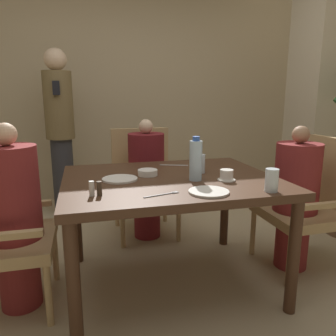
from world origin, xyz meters
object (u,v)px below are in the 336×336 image
object	(u,v)px
plate_main_left	(120,179)
diner_in_far_chair	(147,178)
diner_in_left_chair	(14,216)
standing_host	(60,128)
bowl_small	(148,173)
plate_main_right	(209,192)
teacup_with_saucer	(227,175)
glass_tall_near	(200,164)
chair_right_side	(313,200)
glass_tall_mid	(272,180)
chair_far_side	(144,178)
diner_in_right_chair	(295,197)
water_bottle	(196,160)

from	to	relation	value
plate_main_left	diner_in_far_chair	bearing A→B (deg)	68.15
diner_in_left_chair	standing_host	xyz separation A→B (m)	(0.19, 1.70, 0.37)
bowl_small	plate_main_left	bearing A→B (deg)	-159.38
plate_main_right	teacup_with_saucer	world-z (taller)	teacup_with_saucer
standing_host	bowl_small	xyz separation A→B (m)	(0.64, -1.62, -0.17)
diner_in_far_chair	plate_main_left	xyz separation A→B (m)	(-0.32, -0.81, 0.21)
glass_tall_near	plate_main_right	bearing A→B (deg)	-104.06
diner_in_far_chair	standing_host	xyz separation A→B (m)	(-0.77, 0.88, 0.39)
teacup_with_saucer	glass_tall_near	world-z (taller)	glass_tall_near
plate_main_right	diner_in_left_chair	bearing A→B (deg)	159.83
chair_right_side	glass_tall_mid	bearing A→B (deg)	-145.14
chair_far_side	glass_tall_near	size ratio (longest dim) A/B	7.61
diner_in_left_chair	plate_main_right	xyz separation A→B (m)	(1.07, -0.39, 0.18)
diner_in_left_chair	glass_tall_near	distance (m)	1.21
diner_in_right_chair	standing_host	distance (m)	2.46
diner_in_left_chair	glass_tall_mid	xyz separation A→B (m)	(1.41, -0.46, 0.24)
standing_host	plate_main_right	size ratio (longest dim) A/B	7.94
chair_far_side	plate_main_left	size ratio (longest dim) A/B	4.39
chair_right_side	plate_main_left	xyz separation A→B (m)	(-1.43, 0.01, 0.25)
plate_main_left	bowl_small	size ratio (longest dim) A/B	1.71
chair_right_side	teacup_with_saucer	bearing A→B (deg)	-167.98
standing_host	chair_far_side	bearing A→B (deg)	-43.53
chair_far_side	water_bottle	world-z (taller)	water_bottle
water_bottle	diner_in_right_chair	bearing A→B (deg)	7.80
diner_in_far_chair	teacup_with_saucer	bearing A→B (deg)	-72.09
diner_in_left_chair	bowl_small	size ratio (longest dim) A/B	8.70
diner_in_far_chair	water_bottle	bearing A→B (deg)	-81.82
diner_in_far_chair	teacup_with_saucer	distance (m)	1.07
diner_in_far_chair	plate_main_right	size ratio (longest dim) A/B	4.87
diner_in_left_chair	glass_tall_mid	distance (m)	1.50
diner_in_far_chair	water_bottle	size ratio (longest dim) A/B	3.92
standing_host	plate_main_left	world-z (taller)	standing_host
standing_host	plate_main_right	bearing A→B (deg)	-67.21
chair_right_side	bowl_small	bearing A→B (deg)	176.08
teacup_with_saucer	diner_in_left_chair	bearing A→B (deg)	172.49
teacup_with_saucer	water_bottle	bearing A→B (deg)	163.30
diner_in_left_chair	glass_tall_near	world-z (taller)	diner_in_left_chair
plate_main_left	plate_main_right	world-z (taller)	same
diner_in_right_chair	plate_main_left	bearing A→B (deg)	179.44
chair_far_side	plate_main_right	world-z (taller)	chair_far_side
standing_host	chair_right_side	bearing A→B (deg)	-42.23
diner_in_right_chair	bowl_small	bearing A→B (deg)	175.53
plate_main_right	glass_tall_mid	bearing A→B (deg)	-10.35
diner_in_far_chair	plate_main_left	world-z (taller)	diner_in_far_chair
bowl_small	chair_far_side	bearing A→B (deg)	81.59
teacup_with_saucer	plate_main_right	bearing A→B (deg)	-132.58
plate_main_left	plate_main_right	size ratio (longest dim) A/B	1.00
diner_in_right_chair	standing_host	bearing A→B (deg)	135.32
plate_main_right	diner_in_right_chair	bearing A→B (deg)	24.99
glass_tall_mid	plate_main_right	bearing A→B (deg)	169.65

